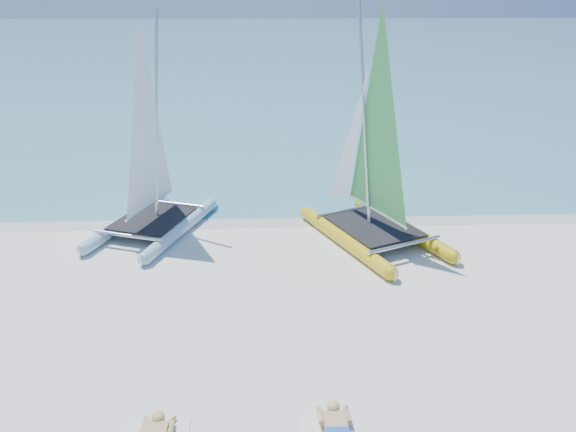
% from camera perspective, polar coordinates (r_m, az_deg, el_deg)
% --- Properties ---
extents(ground, '(140.00, 140.00, 0.00)m').
position_cam_1_polar(ground, '(12.25, 1.50, -10.12)').
color(ground, white).
rests_on(ground, ground).
extents(sea, '(140.00, 115.00, 0.01)m').
position_cam_1_polar(sea, '(73.61, -1.72, 17.19)').
color(sea, '#71BABD').
rests_on(sea, ground).
extents(wet_sand_strip, '(140.00, 1.40, 0.01)m').
position_cam_1_polar(wet_sand_strip, '(17.14, 0.34, -0.20)').
color(wet_sand_strip, beige).
rests_on(wet_sand_strip, ground).
extents(catamaran_blue, '(3.54, 4.99, 6.18)m').
position_cam_1_polar(catamaran_blue, '(16.20, -13.90, 4.70)').
color(catamaran_blue, '#A6C7DB').
rests_on(catamaran_blue, ground).
extents(catamaran_yellow, '(4.08, 5.36, 6.61)m').
position_cam_1_polar(catamaran_yellow, '(15.55, 8.07, 5.33)').
color(catamaran_yellow, yellow).
rests_on(catamaran_yellow, ground).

